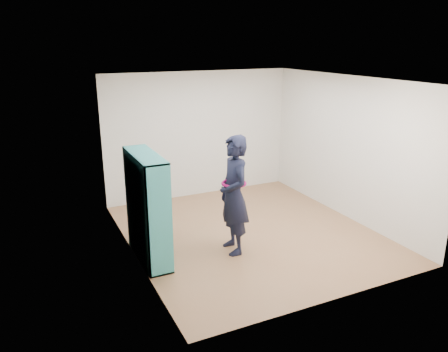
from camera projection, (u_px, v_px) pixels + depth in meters
name	position (u px, v px, depth m)	size (l,w,h in m)	color
floor	(250.00, 233.00, 7.54)	(4.50, 4.50, 0.00)	#946743
ceiling	(253.00, 80.00, 6.77)	(4.50, 4.50, 0.00)	white
wall_left	(131.00, 176.00, 6.33)	(0.02, 4.50, 2.60)	silver
wall_right	(347.00, 148.00, 7.97)	(0.02, 4.50, 2.60)	silver
wall_back	(199.00, 135.00, 9.09)	(4.00, 0.02, 2.60)	silver
wall_front	(342.00, 205.00, 5.21)	(4.00, 0.02, 2.60)	silver
bookshelf	(146.00, 210.00, 6.44)	(0.36, 1.23, 1.64)	teal
person	(234.00, 195.00, 6.64)	(0.50, 0.71, 1.86)	black
smartphone	(223.00, 187.00, 6.63)	(0.02, 0.10, 0.14)	silver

